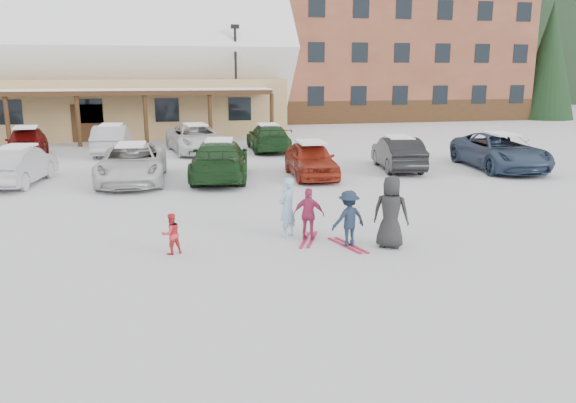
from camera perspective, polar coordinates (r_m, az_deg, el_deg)
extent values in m
plane|color=silver|center=(12.79, -0.37, -5.42)|extent=(160.00, 160.00, 0.00)
cube|color=tan|center=(40.47, -21.71, 8.96)|extent=(28.00, 10.00, 3.60)
cube|color=#422814|center=(34.32, -23.51, 10.07)|extent=(25.20, 2.60, 0.25)
cube|color=white|center=(40.43, -22.17, 14.23)|extent=(29.12, 9.69, 9.69)
cube|color=brown|center=(53.23, 8.43, 15.02)|extent=(24.00, 14.00, 12.00)
cube|color=brown|center=(49.97, -9.01, 13.42)|extent=(7.00, 12.60, 9.00)
cube|color=#422814|center=(46.83, 11.22, 8.95)|extent=(24.00, 0.10, 1.80)
cylinder|color=black|center=(35.66, -5.30, 11.79)|extent=(0.16, 0.16, 6.59)
cube|color=black|center=(35.75, -5.42, 17.28)|extent=(0.50, 0.25, 0.25)
cylinder|color=black|center=(54.70, 24.55, 8.34)|extent=(0.60, 0.60, 1.32)
cone|color=black|center=(54.64, 25.12, 14.20)|extent=(4.84, 4.84, 9.90)
cylinder|color=black|center=(56.63, -3.60, 9.48)|extent=(0.60, 0.60, 1.08)
cone|color=black|center=(56.53, -3.67, 14.13)|extent=(3.96, 3.96, 8.10)
cylinder|color=black|center=(68.50, 20.30, 9.45)|extent=(0.60, 0.60, 1.38)
cone|color=black|center=(68.46, 20.70, 14.35)|extent=(5.06, 5.06, 10.35)
imported|color=#95BEDA|center=(13.95, -0.08, -0.62)|extent=(0.66, 0.63, 1.52)
imported|color=red|center=(12.99, -11.79, -3.22)|extent=(0.57, 0.52, 0.95)
imported|color=#192539|center=(13.30, 6.17, -1.74)|extent=(0.98, 0.72, 1.35)
cube|color=#B1193D|center=(13.49, 6.10, -4.45)|extent=(0.56, 1.40, 0.03)
imported|color=#B32E5E|center=(13.70, 2.14, -1.33)|extent=(0.83, 0.59, 1.31)
cube|color=#B1193D|center=(13.87, 2.11, -3.89)|extent=(0.73, 1.37, 0.03)
imported|color=#242426|center=(13.31, 10.41, -1.06)|extent=(1.00, 0.91, 1.72)
imported|color=#B0AFB4|center=(22.84, -25.72, 3.31)|extent=(2.07, 4.41, 1.40)
imported|color=silver|center=(21.78, -15.55, 3.76)|extent=(2.53, 5.22, 1.43)
imported|color=#173918|center=(21.72, -6.95, 4.23)|extent=(2.85, 5.47, 1.51)
imported|color=maroon|center=(22.04, 2.34, 4.28)|extent=(1.80, 4.15, 1.39)
imported|color=black|center=(24.19, 11.10, 4.83)|extent=(2.11, 4.38, 1.38)
imported|color=#2D3F59|center=(25.52, 20.74, 4.78)|extent=(3.02, 5.65, 1.51)
imported|color=#580907|center=(29.73, -25.00, 5.44)|extent=(2.31, 4.54, 1.48)
imported|color=#A9A8AD|center=(29.53, -17.43, 6.03)|extent=(1.68, 4.55, 1.49)
imported|color=white|center=(29.18, -9.35, 6.33)|extent=(3.16, 5.52, 1.45)
imported|color=#1A3D1A|center=(29.47, -2.01, 6.50)|extent=(2.10, 4.82, 1.38)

